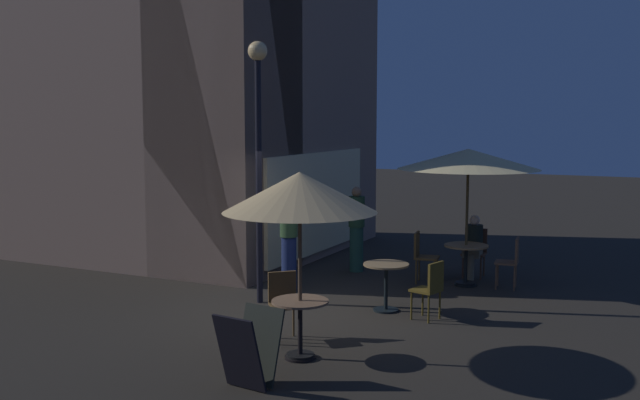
% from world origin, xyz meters
% --- Properties ---
extents(ground_plane, '(60.00, 60.00, 0.00)m').
position_xyz_m(ground_plane, '(0.00, 0.00, 0.00)').
color(ground_plane, '#2A261F').
extents(cafe_building, '(6.30, 7.79, 8.68)m').
position_xyz_m(cafe_building, '(3.29, 4.15, 4.33)').
color(cafe_building, '#8E705E').
rests_on(cafe_building, ground).
extents(street_lamp_near_corner, '(0.31, 0.31, 4.25)m').
position_xyz_m(street_lamp_near_corner, '(0.52, 0.85, 2.91)').
color(street_lamp_near_corner, black).
rests_on(street_lamp_near_corner, ground).
extents(menu_sandwich_board, '(0.70, 0.62, 0.87)m').
position_xyz_m(menu_sandwich_board, '(-2.84, -0.98, 0.45)').
color(menu_sandwich_board, black).
rests_on(menu_sandwich_board, ground).
extents(cafe_table_0, '(0.72, 0.72, 0.75)m').
position_xyz_m(cafe_table_0, '(-1.69, -1.03, 0.55)').
color(cafe_table_0, black).
rests_on(cafe_table_0, ground).
extents(cafe_table_1, '(0.79, 0.79, 0.75)m').
position_xyz_m(cafe_table_1, '(3.19, -1.90, 0.56)').
color(cafe_table_1, black).
rests_on(cafe_table_1, ground).
extents(cafe_table_2, '(0.72, 0.72, 0.76)m').
position_xyz_m(cafe_table_2, '(0.92, -1.21, 0.55)').
color(cafe_table_2, black).
rests_on(cafe_table_2, ground).
extents(patio_umbrella_0, '(1.94, 1.94, 2.38)m').
position_xyz_m(patio_umbrella_0, '(-1.69, -1.03, 2.12)').
color(patio_umbrella_0, black).
rests_on(patio_umbrella_0, ground).
extents(patio_umbrella_1, '(2.53, 2.53, 2.48)m').
position_xyz_m(patio_umbrella_1, '(3.19, -1.90, 2.29)').
color(patio_umbrella_1, black).
rests_on(patio_umbrella_1, ground).
extents(cafe_chair_0, '(0.55, 0.55, 0.93)m').
position_xyz_m(cafe_chair_0, '(-1.05, -0.45, 0.57)').
color(cafe_chair_0, brown).
rests_on(cafe_chair_0, ground).
extents(cafe_chair_1, '(0.44, 0.44, 0.92)m').
position_xyz_m(cafe_chair_1, '(4.03, -1.85, 0.55)').
color(cafe_chair_1, brown).
rests_on(cafe_chair_1, ground).
extents(cafe_chair_2, '(0.48, 0.48, 0.94)m').
position_xyz_m(cafe_chair_2, '(3.07, -1.11, 0.56)').
color(cafe_chair_2, brown).
rests_on(cafe_chair_2, ground).
extents(cafe_chair_3, '(0.44, 0.44, 0.92)m').
position_xyz_m(cafe_chair_3, '(3.29, -2.69, 0.56)').
color(cafe_chair_3, brown).
rests_on(cafe_chair_3, ground).
extents(cafe_chair_4, '(0.47, 0.47, 0.90)m').
position_xyz_m(cafe_chair_4, '(0.70, -2.00, 0.54)').
color(cafe_chair_4, '#534215').
rests_on(cafe_chair_4, ground).
extents(patron_seated_0, '(0.53, 0.34, 1.20)m').
position_xyz_m(patron_seated_0, '(3.88, -1.86, 0.68)').
color(patron_seated_0, '#786C52').
rests_on(patron_seated_0, ground).
extents(patron_standing_1, '(0.32, 0.32, 1.68)m').
position_xyz_m(patron_standing_1, '(3.46, 0.36, 0.85)').
color(patron_standing_1, '#244A3C').
rests_on(patron_standing_1, ground).
extents(patron_standing_2, '(0.31, 0.31, 1.78)m').
position_xyz_m(patron_standing_2, '(1.41, 0.79, 0.91)').
color(patron_standing_2, navy).
rests_on(patron_standing_2, ground).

